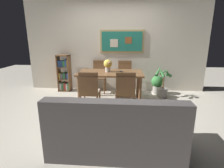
% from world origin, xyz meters
% --- Properties ---
extents(ground_plane, '(12.00, 12.00, 0.00)m').
position_xyz_m(ground_plane, '(0.00, 0.00, 0.00)').
color(ground_plane, beige).
extents(wall_back_with_painting, '(5.20, 0.14, 2.60)m').
position_xyz_m(wall_back_with_painting, '(0.00, 1.65, 1.30)').
color(wall_back_with_painting, beige).
rests_on(wall_back_with_painting, ground_plane).
extents(dining_table, '(1.56, 0.86, 0.74)m').
position_xyz_m(dining_table, '(-0.06, 0.60, 0.65)').
color(dining_table, brown).
rests_on(dining_table, ground_plane).
extents(dining_chair_far_right, '(0.40, 0.41, 0.91)m').
position_xyz_m(dining_chair_far_right, '(0.29, 1.36, 0.54)').
color(dining_chair_far_right, brown).
rests_on(dining_chair_far_right, ground_plane).
extents(dining_chair_near_left, '(0.40, 0.41, 0.91)m').
position_xyz_m(dining_chair_near_left, '(-0.42, -0.19, 0.54)').
color(dining_chair_near_left, brown).
rests_on(dining_chair_near_left, ground_plane).
extents(dining_chair_near_right, '(0.40, 0.41, 0.91)m').
position_xyz_m(dining_chair_near_right, '(0.32, -0.15, 0.54)').
color(dining_chair_near_right, brown).
rests_on(dining_chair_near_right, ground_plane).
extents(dining_chair_far_left, '(0.40, 0.41, 0.91)m').
position_xyz_m(dining_chair_far_left, '(-0.45, 1.39, 0.54)').
color(dining_chair_far_left, brown).
rests_on(dining_chair_far_left, ground_plane).
extents(leather_couch, '(1.80, 0.84, 0.84)m').
position_xyz_m(leather_couch, '(0.18, -1.38, 0.31)').
color(leather_couch, '#514C4C').
rests_on(leather_couch, ground_plane).
extents(bookshelf, '(0.36, 0.28, 1.07)m').
position_xyz_m(bookshelf, '(-1.48, 1.39, 0.50)').
color(bookshelf, brown).
rests_on(bookshelf, ground_plane).
extents(potted_ivy, '(0.33, 0.33, 0.55)m').
position_xyz_m(potted_ivy, '(1.20, 1.28, 0.30)').
color(potted_ivy, '#B2ADA3').
rests_on(potted_ivy, ground_plane).
extents(potted_palm, '(0.44, 0.45, 0.85)m').
position_xyz_m(potted_palm, '(1.30, 0.99, 0.32)').
color(potted_palm, '#B2ADA3').
rests_on(potted_palm, ground_plane).
extents(flower_vase, '(0.21, 0.21, 0.30)m').
position_xyz_m(flower_vase, '(-0.12, 0.64, 0.92)').
color(flower_vase, beige).
rests_on(flower_vase, dining_table).
extents(tv_remote, '(0.08, 0.16, 0.02)m').
position_xyz_m(tv_remote, '(0.21, 0.66, 0.75)').
color(tv_remote, black).
rests_on(tv_remote, dining_table).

